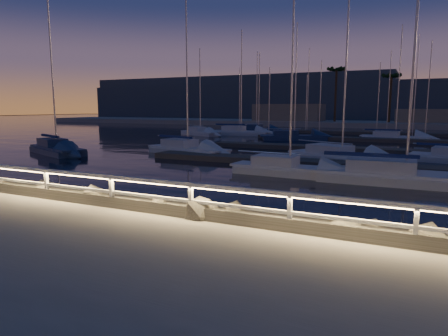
{
  "coord_description": "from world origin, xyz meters",
  "views": [
    {
      "loc": [
        6.86,
        -9.92,
        3.24
      ],
      "look_at": [
        0.16,
        4.0,
        0.88
      ],
      "focal_mm": 32.0,
      "sensor_mm": 36.0,
      "label": 1
    }
  ],
  "objects_px": {
    "sailboat_c": "(339,156)",
    "sailboat_k": "(292,136)",
    "sailboat_i": "(200,132)",
    "sailboat_d": "(400,175)",
    "sailboat_f": "(186,149)",
    "sailboat_l": "(393,137)",
    "sailboat_b": "(287,168)",
    "sailboat_a": "(56,148)",
    "guard_rail": "(160,189)",
    "sailboat_n": "(258,129)",
    "sailboat_j": "(239,132)"
  },
  "relations": [
    {
      "from": "sailboat_c",
      "to": "sailboat_k",
      "type": "height_order",
      "value": "sailboat_c"
    },
    {
      "from": "sailboat_i",
      "to": "sailboat_d",
      "type": "bearing_deg",
      "value": -21.65
    },
    {
      "from": "sailboat_f",
      "to": "sailboat_l",
      "type": "relative_size",
      "value": 1.01
    },
    {
      "from": "sailboat_d",
      "to": "sailboat_i",
      "type": "relative_size",
      "value": 1.31
    },
    {
      "from": "sailboat_k",
      "to": "sailboat_l",
      "type": "distance_m",
      "value": 11.77
    },
    {
      "from": "sailboat_i",
      "to": "sailboat_k",
      "type": "xyz_separation_m",
      "value": [
        13.81,
        -2.15,
        -0.0
      ]
    },
    {
      "from": "sailboat_b",
      "to": "sailboat_f",
      "type": "distance_m",
      "value": 12.31
    },
    {
      "from": "sailboat_a",
      "to": "sailboat_k",
      "type": "relative_size",
      "value": 0.93
    },
    {
      "from": "guard_rail",
      "to": "sailboat_a",
      "type": "bearing_deg",
      "value": 145.41
    },
    {
      "from": "guard_rail",
      "to": "sailboat_l",
      "type": "xyz_separation_m",
      "value": [
        4.57,
        40.83,
        -0.98
      ]
    },
    {
      "from": "sailboat_c",
      "to": "sailboat_a",
      "type": "bearing_deg",
      "value": -142.4
    },
    {
      "from": "sailboat_f",
      "to": "sailboat_i",
      "type": "xyz_separation_m",
      "value": [
        -9.93,
        20.09,
        -0.01
      ]
    },
    {
      "from": "sailboat_a",
      "to": "guard_rail",
      "type": "bearing_deg",
      "value": -12.92
    },
    {
      "from": "sailboat_k",
      "to": "sailboat_i",
      "type": "bearing_deg",
      "value": 146.72
    },
    {
      "from": "sailboat_b",
      "to": "sailboat_i",
      "type": "bearing_deg",
      "value": 130.64
    },
    {
      "from": "sailboat_f",
      "to": "sailboat_k",
      "type": "bearing_deg",
      "value": 92.68
    },
    {
      "from": "sailboat_f",
      "to": "sailboat_n",
      "type": "height_order",
      "value": "sailboat_f"
    },
    {
      "from": "sailboat_k",
      "to": "sailboat_b",
      "type": "bearing_deg",
      "value": -99.1
    },
    {
      "from": "sailboat_l",
      "to": "sailboat_f",
      "type": "bearing_deg",
      "value": -118.88
    },
    {
      "from": "sailboat_d",
      "to": "sailboat_j",
      "type": "height_order",
      "value": "sailboat_d"
    },
    {
      "from": "guard_rail",
      "to": "sailboat_j",
      "type": "relative_size",
      "value": 3.1
    },
    {
      "from": "sailboat_a",
      "to": "sailboat_f",
      "type": "xyz_separation_m",
      "value": [
        9.94,
        4.5,
        -0.01
      ]
    },
    {
      "from": "sailboat_i",
      "to": "sailboat_n",
      "type": "height_order",
      "value": "sailboat_n"
    },
    {
      "from": "sailboat_d",
      "to": "sailboat_n",
      "type": "height_order",
      "value": "sailboat_d"
    },
    {
      "from": "guard_rail",
      "to": "sailboat_b",
      "type": "height_order",
      "value": "sailboat_b"
    },
    {
      "from": "sailboat_f",
      "to": "sailboat_k",
      "type": "relative_size",
      "value": 0.98
    },
    {
      "from": "guard_rail",
      "to": "sailboat_c",
      "type": "bearing_deg",
      "value": 83.55
    },
    {
      "from": "guard_rail",
      "to": "sailboat_f",
      "type": "xyz_separation_m",
      "value": [
        -10.18,
        18.37,
        -0.93
      ]
    },
    {
      "from": "sailboat_j",
      "to": "sailboat_k",
      "type": "xyz_separation_m",
      "value": [
        8.82,
        -4.52,
        -0.04
      ]
    },
    {
      "from": "guard_rail",
      "to": "sailboat_l",
      "type": "bearing_deg",
      "value": 83.62
    },
    {
      "from": "sailboat_j",
      "to": "sailboat_l",
      "type": "bearing_deg",
      "value": -4.91
    },
    {
      "from": "sailboat_f",
      "to": "sailboat_i",
      "type": "bearing_deg",
      "value": 131.18
    },
    {
      "from": "sailboat_b",
      "to": "sailboat_k",
      "type": "bearing_deg",
      "value": 108.23
    },
    {
      "from": "sailboat_a",
      "to": "sailboat_k",
      "type": "bearing_deg",
      "value": 80.04
    },
    {
      "from": "sailboat_c",
      "to": "sailboat_j",
      "type": "relative_size",
      "value": 0.97
    },
    {
      "from": "guard_rail",
      "to": "sailboat_i",
      "type": "relative_size",
      "value": 3.75
    },
    {
      "from": "guard_rail",
      "to": "sailboat_a",
      "type": "xyz_separation_m",
      "value": [
        -20.12,
        13.88,
        -0.92
      ]
    },
    {
      "from": "sailboat_j",
      "to": "sailboat_k",
      "type": "relative_size",
      "value": 1.05
    },
    {
      "from": "sailboat_j",
      "to": "sailboat_l",
      "type": "distance_m",
      "value": 19.68
    },
    {
      "from": "sailboat_b",
      "to": "sailboat_f",
      "type": "xyz_separation_m",
      "value": [
        -10.54,
        6.36,
        0.04
      ]
    },
    {
      "from": "sailboat_f",
      "to": "sailboat_n",
      "type": "relative_size",
      "value": 1.08
    },
    {
      "from": "sailboat_a",
      "to": "sailboat_j",
      "type": "height_order",
      "value": "sailboat_j"
    },
    {
      "from": "sailboat_b",
      "to": "sailboat_n",
      "type": "bearing_deg",
      "value": 116.19
    },
    {
      "from": "guard_rail",
      "to": "sailboat_l",
      "type": "relative_size",
      "value": 3.36
    },
    {
      "from": "sailboat_n",
      "to": "sailboat_k",
      "type": "bearing_deg",
      "value": -48.78
    },
    {
      "from": "sailboat_j",
      "to": "sailboat_l",
      "type": "xyz_separation_m",
      "value": [
        19.68,
        -0.0,
        -0.06
      ]
    },
    {
      "from": "guard_rail",
      "to": "sailboat_n",
      "type": "relative_size",
      "value": 3.59
    },
    {
      "from": "sailboat_b",
      "to": "sailboat_k",
      "type": "distance_m",
      "value": 25.2
    },
    {
      "from": "sailboat_d",
      "to": "sailboat_k",
      "type": "bearing_deg",
      "value": 116.75
    },
    {
      "from": "sailboat_b",
      "to": "sailboat_c",
      "type": "height_order",
      "value": "sailboat_c"
    }
  ]
}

